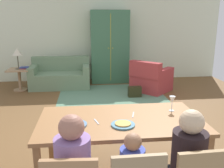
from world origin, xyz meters
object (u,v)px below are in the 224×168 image
Objects in this scene: side_table at (19,77)px; wine_glass at (172,100)px; dining_table at (120,125)px; handbag at (135,92)px; couch at (61,76)px; book_upper at (24,67)px; plate_near_child at (123,125)px; armoire at (110,47)px; book_lower at (25,68)px; armchair at (151,79)px; plate_near_man at (75,125)px; table_lamp at (17,53)px.

wine_glass is at bearing -54.43° from side_table.
handbag is (0.81, 3.15, -0.56)m from dining_table.
couch is 0.98m from book_upper.
armoire is at bearing 85.87° from plate_near_child.
handbag is at bearing 76.35° from plate_near_child.
book_upper is at bearing -132.78° from book_lower.
side_table is (-3.43, 0.44, 0.06)m from armchair.
armchair is 5.50× the size of book_upper.
dining_table is 1.12× the size of couch.
armchair reaches higher than handbag.
dining_table reaches higher than side_table.
dining_table is 9.71× the size of wine_glass.
wine_glass is (1.15, 0.30, 0.12)m from plate_near_man.
table_lamp is at bearing -166.09° from couch.
armoire reaches higher than handbag.
book_upper is at bearing 115.95° from dining_table.
plate_near_child reaches higher than dining_table.
book_lower is at bearing 47.22° from book_upper.
armchair is 3.32m from book_lower.
book_upper is at bearing 114.98° from plate_near_child.
armoire reaches higher than wine_glass.
plate_near_child reaches higher than handbag.
plate_near_child is 3.48m from handbag.
armoire is 3.89× the size of table_lamp.
armchair is 2.08× the size of side_table.
armchair is 3.53m from table_lamp.
wine_glass is (0.65, 0.36, 0.12)m from plate_near_child.
armchair reaches higher than book_upper.
armoire reaches higher than armchair.
side_table is (-2.11, 4.05, -0.31)m from dining_table.
wine_glass reaches higher than side_table.
plate_near_man is at bearing -68.79° from table_lamp.
side_table is at bearing 162.88° from handbag.
wine_glass is 0.09× the size of armoire.
side_table is 1.81× the size of handbag.
armoire is at bearing 80.07° from plate_near_man.
side_table is 2.64× the size of book_upper.
side_table is (-2.47, -0.70, -0.67)m from armoire.
table_lamp reaches higher than dining_table.
armoire reaches higher than book_lower.
book_lower is at bearing 0.73° from table_lamp.
plate_near_man is at bearing -70.55° from book_upper.
plate_near_child is at bearing -63.43° from side_table.
dining_table is at bearing -64.05° from book_upper.
plate_near_man is at bearing -82.58° from couch.
armoire is at bearing 130.18° from armchair.
couch reaches higher than book_lower.
plate_near_man is 1.14× the size of book_upper.
book_upper is (-3.28, 0.43, 0.30)m from armchair.
plate_near_man is at bearing -115.97° from armchair.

